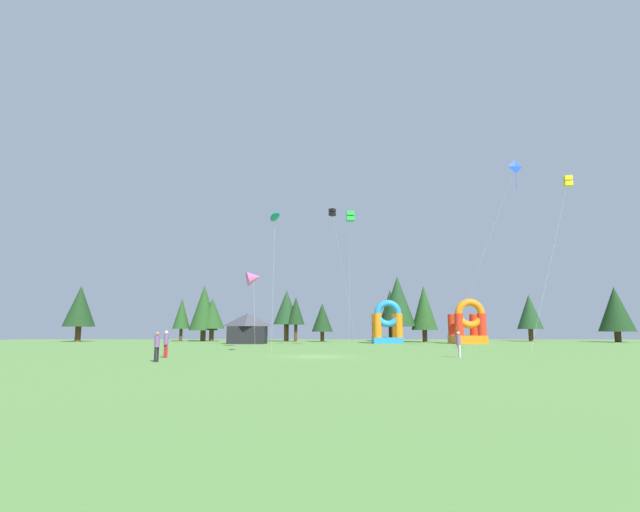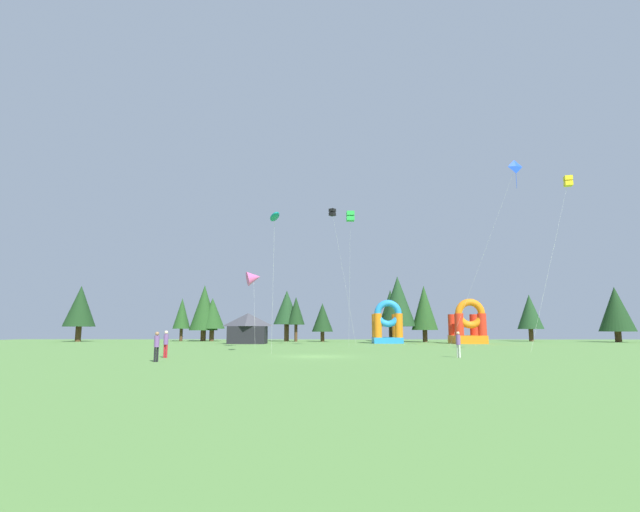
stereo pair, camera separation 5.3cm
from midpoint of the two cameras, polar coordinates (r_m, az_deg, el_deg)
The scene contains 25 objects.
ground_plane at distance 36.53m, azimuth -0.51°, elevation -11.58°, with size 120.00×120.00×0.00m, color #5B8C42.
kite_blue_diamond at distance 56.83m, azimuth 21.71°, elevation 9.44°, with size 7.14×5.39×19.60m.
kite_black_box at distance 59.76m, azimuth 1.42°, elevation 5.04°, with size 3.39×4.61×16.43m.
kite_green_box at distance 56.68m, azimuth 3.52°, elevation 4.61°, with size 0.92×4.16×15.37m.
kite_pink_delta at distance 54.75m, azimuth -7.73°, elevation -2.51°, with size 2.14×2.67×8.52m.
kite_yellow_box at distance 49.00m, azimuth 26.81°, elevation 7.71°, with size 4.31×1.08×15.37m.
kite_teal_parafoil at distance 40.37m, azimuth -5.30°, elevation 4.56°, with size 1.35×2.97×11.50m.
person_near_camera at distance 36.47m, azimuth 15.73°, elevation -9.59°, with size 0.43×0.43×1.81m.
person_left_edge at distance 36.45m, azimuth -17.47°, elevation -9.46°, with size 0.42×0.42×1.87m.
person_midfield at distance 32.06m, azimuth -18.45°, elevation -9.65°, with size 0.44×0.44×1.82m.
inflatable_orange_dome at distance 70.31m, azimuth 7.79°, elevation -8.13°, with size 4.02×4.22×6.02m.
inflatable_red_slide at distance 71.24m, azimuth 16.76°, elevation -7.98°, with size 4.27×4.88×6.07m.
festival_tent at distance 68.39m, azimuth -8.42°, elevation -8.31°, with size 5.04×3.49×4.13m.
tree_row_0 at distance 88.38m, azimuth -26.11°, elevation -5.27°, with size 4.93×4.93×8.93m.
tree_row_1 at distance 85.00m, azimuth -15.77°, elevation -6.45°, with size 2.85×2.85×7.07m.
tree_row_2 at distance 84.35m, azimuth -13.34°, elevation -5.86°, with size 4.71×4.71×9.27m.
tree_row_3 at distance 83.90m, azimuth -12.43°, elevation -6.54°, with size 4.20×4.20×7.10m.
tree_row_4 at distance 80.89m, azimuth -3.92°, elevation -6.00°, with size 4.31×4.31×8.26m.
tree_row_5 at distance 79.41m, azimuth -2.84°, elevation -6.41°, with size 2.77×2.77×7.12m.
tree_row_6 at distance 79.53m, azimuth 0.24°, elevation -7.16°, with size 3.41×3.41×6.11m.
tree_row_7 at distance 82.70m, azimuth 8.14°, elevation -5.94°, with size 3.82×3.82×8.42m.
tree_row_8 at distance 78.03m, azimuth 8.98°, elevation -5.24°, with size 5.45×5.45×10.19m.
tree_row_9 at distance 78.14m, azimuth 11.96°, elevation -5.91°, with size 4.00×4.00×8.68m.
tree_row_10 at distance 87.90m, azimuth 23.12°, elevation -5.99°, with size 4.09×4.09×7.61m.
tree_row_11 at distance 88.28m, azimuth 31.07°, elevation -5.31°, with size 5.19×5.19×8.45m.
Camera 1 is at (1.00, -36.47, 1.98)m, focal length 27.57 mm.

